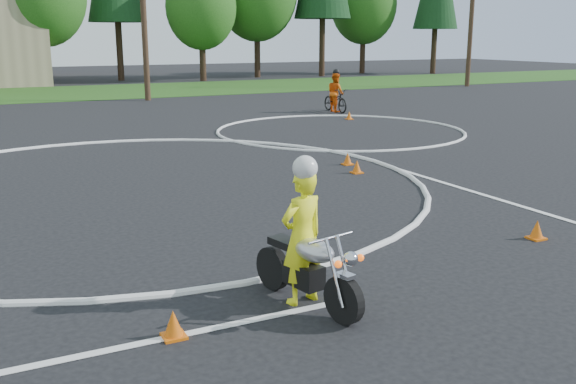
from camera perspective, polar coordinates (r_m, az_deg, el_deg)
name	(u,v)px	position (r m, az deg, el deg)	size (l,w,h in m)	color
ground	(174,224)	(10.81, -10.07, -2.80)	(120.00, 120.00, 0.00)	black
grass_strip	(26,94)	(37.21, -22.24, 8.04)	(120.00, 10.00, 0.02)	#1E4714
course_markings	(209,166)	(15.48, -7.02, 2.33)	(19.05, 19.05, 0.12)	silver
primary_motorcycle	(308,268)	(7.35, 1.82, -6.79)	(0.64, 1.77, 0.94)	black
rider_primary_grp	(302,233)	(7.33, 1.29, -3.66)	(0.65, 0.49, 1.75)	#FCFF1A
rider_second_grp	(336,97)	(26.53, 4.26, 8.43)	(0.68, 1.83, 1.74)	black
traffic_cones	(353,162)	(15.25, 5.76, 2.68)	(21.06, 14.67, 0.30)	#D95C0B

